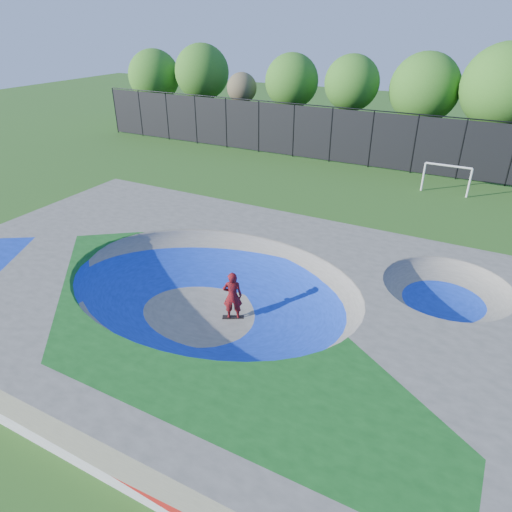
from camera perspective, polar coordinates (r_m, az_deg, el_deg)
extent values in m
plane|color=#245016|center=(17.06, -5.45, -7.27)|extent=(120.00, 120.00, 0.00)
cube|color=gray|center=(16.65, -5.56, -5.16)|extent=(22.00, 14.00, 1.50)
imported|color=#AD0D12|center=(16.29, -2.95, -5.01)|extent=(0.83, 0.73, 1.90)
cube|color=black|center=(16.81, -2.88, -7.66)|extent=(0.80, 0.54, 0.05)
cylinder|color=silver|center=(30.69, 20.19, 9.28)|extent=(0.12, 0.12, 1.78)
cylinder|color=silver|center=(30.50, 25.12, 8.24)|extent=(0.12, 0.12, 1.78)
cylinder|color=silver|center=(30.32, 22.96, 10.35)|extent=(2.67, 0.12, 0.12)
cylinder|color=black|center=(46.23, -17.18, 16.97)|extent=(0.09, 0.09, 4.00)
cylinder|color=black|center=(44.21, -14.23, 16.88)|extent=(0.09, 0.09, 4.00)
cylinder|color=black|center=(42.31, -11.02, 16.74)|extent=(0.09, 0.09, 4.00)
cylinder|color=black|center=(40.55, -7.53, 16.53)|extent=(0.09, 0.09, 4.00)
cylinder|color=black|center=(38.93, -3.74, 16.23)|extent=(0.09, 0.09, 4.00)
cylinder|color=black|center=(37.49, 0.34, 15.84)|extent=(0.09, 0.09, 4.00)
cylinder|color=black|center=(36.23, 4.71, 15.33)|extent=(0.09, 0.09, 4.00)
cylinder|color=black|center=(35.19, 9.34, 14.69)|extent=(0.09, 0.09, 4.00)
cylinder|color=black|center=(34.38, 14.19, 13.93)|extent=(0.09, 0.09, 4.00)
cylinder|color=black|center=(33.82, 19.19, 13.03)|extent=(0.09, 0.09, 4.00)
cylinder|color=black|center=(33.52, 24.29, 12.01)|extent=(0.09, 0.09, 4.00)
cylinder|color=black|center=(33.48, 29.40, 10.88)|extent=(0.09, 0.09, 4.00)
cube|color=black|center=(34.38, 14.19, 13.93)|extent=(48.00, 0.03, 3.80)
cylinder|color=black|center=(33.99, 14.59, 17.19)|extent=(48.00, 0.08, 0.08)
cylinder|color=#4F3527|center=(49.95, -12.23, 17.48)|extent=(0.44, 0.44, 2.66)
sphere|color=#2A641A|center=(49.51, -12.62, 21.13)|extent=(5.01, 5.01, 5.01)
cylinder|color=#4F3527|center=(47.08, -6.53, 17.63)|extent=(0.44, 0.44, 3.19)
sphere|color=#2A641A|center=(46.60, -6.78, 21.87)|extent=(5.09, 5.09, 5.09)
cylinder|color=#4F3527|center=(42.76, -1.73, 16.73)|extent=(0.44, 0.44, 3.13)
sphere|color=brown|center=(42.33, -1.78, 20.27)|extent=(2.60, 2.60, 2.60)
cylinder|color=#4F3527|center=(41.86, 4.31, 16.49)|extent=(0.44, 0.44, 3.22)
sphere|color=#2A641A|center=(41.34, 4.49, 20.98)|extent=(4.50, 4.50, 4.50)
cylinder|color=#4F3527|center=(39.30, 11.40, 15.55)|extent=(0.44, 0.44, 3.55)
sphere|color=#2A641A|center=(38.76, 11.89, 20.42)|extent=(4.27, 4.27, 4.27)
cylinder|color=#4F3527|center=(39.00, 19.49, 14.08)|extent=(0.44, 0.44, 3.06)
sphere|color=#2A641A|center=(38.42, 20.34, 19.07)|extent=(5.17, 5.17, 5.17)
cylinder|color=#4F3527|center=(37.49, 27.29, 12.38)|extent=(0.44, 0.44, 3.40)
sphere|color=#2A641A|center=(36.85, 28.63, 18.08)|extent=(5.72, 5.72, 5.72)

